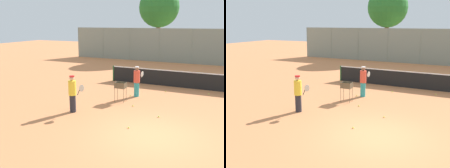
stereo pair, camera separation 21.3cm
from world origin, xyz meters
The scene contains 14 objects.
ground_plane centered at (0.00, 0.00, 0.00)m, with size 80.00×80.00×0.00m, color #D37F4C.
tennis_net centered at (0.00, 7.95, 0.56)m, with size 10.83×0.10×1.07m.
back_fence centered at (0.00, 18.33, 1.74)m, with size 29.95×0.08×3.49m.
tree_0 centered at (-5.87, 20.86, 5.67)m, with size 4.44×4.44×7.93m.
player_white_outfit centered at (-4.18, 1.04, 0.89)m, with size 0.91×0.36×1.72m.
player_red_cap centered at (-2.43, 4.81, 0.89)m, with size 0.36×0.89×1.70m.
ball_cart centered at (-2.86, 3.50, 0.80)m, with size 0.56×0.41×1.04m.
tennis_ball_0 centered at (1.23, 6.97, 0.03)m, with size 0.07×0.07×0.07m, color #D1E54C.
tennis_ball_1 centered at (-1.11, 0.34, 0.03)m, with size 0.07×0.07×0.07m, color #D1E54C.
tennis_ball_2 centered at (-1.95, 3.01, 0.03)m, with size 0.07×0.07×0.07m, color #D1E54C.
tennis_ball_3 centered at (-0.37, 2.06, 0.03)m, with size 0.07×0.07×0.07m, color #D1E54C.
tennis_ball_5 centered at (-2.76, 4.68, 0.03)m, with size 0.07×0.07×0.07m, color #D1E54C.
tennis_ball_7 centered at (-1.19, 6.46, 0.03)m, with size 0.07×0.07×0.07m, color #D1E54C.
parked_car centered at (-6.81, 21.51, 0.66)m, with size 4.20×1.70×1.60m.
Camera 2 is at (2.67, -8.57, 4.09)m, focal length 42.00 mm.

